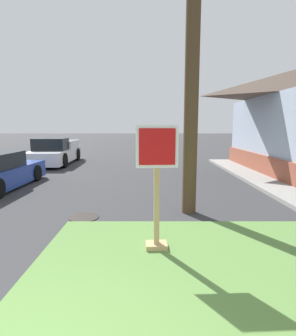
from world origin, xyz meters
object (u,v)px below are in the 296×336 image
stop_sign (157,192)px  pickup_truck_white (56,153)px  manhole_cover (85,217)px  utility_pole (194,1)px

stop_sign → pickup_truck_white: 12.25m
stop_sign → pickup_truck_white: stop_sign is taller
stop_sign → manhole_cover: (-1.65, 1.77, -1.05)m
utility_pole → manhole_cover: bearing=-170.8°
manhole_cover → pickup_truck_white: 9.96m
pickup_truck_white → utility_pole: utility_pole is taller
manhole_cover → utility_pole: size_ratio=0.07×
utility_pole → pickup_truck_white: bearing=125.7°
pickup_truck_white → stop_sign: bearing=-63.7°
stop_sign → pickup_truck_white: (-5.43, 10.97, -0.44)m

